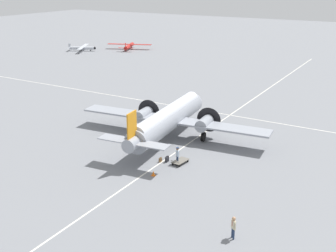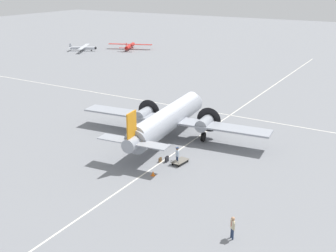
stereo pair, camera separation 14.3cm
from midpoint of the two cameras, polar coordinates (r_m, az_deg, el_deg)
name	(u,v)px [view 2 (the right image)]	position (r m, az deg, el deg)	size (l,w,h in m)	color
ground_plane	(168,139)	(48.25, 0.08, -1.81)	(300.00, 300.00, 0.00)	slate
apron_line_eastwest	(188,144)	(47.05, 2.85, -2.40)	(120.00, 0.16, 0.01)	silver
apron_line_northsouth	(212,112)	(58.28, 6.09, 1.88)	(0.16, 120.00, 0.01)	silver
airliner_main	(169,118)	(47.75, 0.29, 1.12)	(17.97, 22.93, 5.65)	#9399A3
crew_foreground	(233,225)	(30.73, 8.88, -13.16)	(0.44, 0.47, 1.76)	navy
passenger_boarding	(177,153)	(41.69, 1.35, -3.74)	(0.41, 0.49, 1.73)	navy
suitcase_near_door	(160,160)	(42.43, -0.97, -4.60)	(0.40, 0.16, 0.47)	brown
suitcase_upright_spare	(167,159)	(42.39, -0.06, -4.51)	(0.50, 0.19, 0.61)	#232328
baggage_cart	(180,161)	(42.02, 1.74, -4.77)	(1.98, 1.22, 0.56)	#6B665B
light_aircraft_distant	(83,48)	(109.69, -11.35, 10.35)	(8.69, 6.83, 1.84)	#B7BCC6
light_aircraft_taxiing	(130,46)	(110.69, -5.12, 10.77)	(8.53, 11.03, 2.17)	#B2231E
traffic_cone	(153,173)	(39.60, -1.93, -6.43)	(0.38, 0.38, 0.50)	orange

